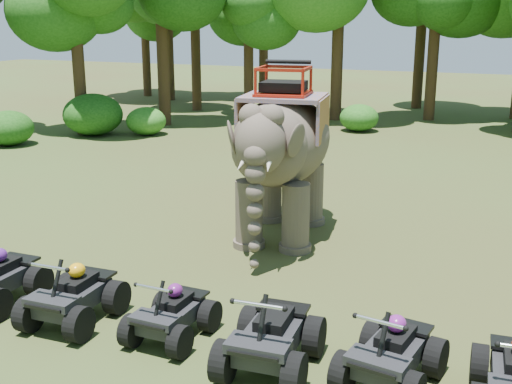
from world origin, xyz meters
TOP-DOWN VIEW (x-y plane):
  - ground at (0.00, 0.00)m, footprint 110.00×110.00m
  - elephant at (-0.60, 4.21)m, footprint 2.91×5.23m
  - atv_1 at (-2.27, -1.61)m, footprint 1.32×1.77m
  - atv_2 at (-0.39, -1.47)m, footprint 1.15×1.56m
  - atv_3 at (1.47, -1.69)m, footprint 1.45×1.90m
  - atv_4 at (3.23, -1.41)m, footprint 1.49×1.87m
  - tree_0 at (0.00, 24.31)m, footprint 6.20×6.20m
  - tree_25 at (-14.02, 13.91)m, footprint 5.63×5.63m
  - tree_26 at (-11.84, 17.58)m, footprint 6.66×6.66m
  - tree_27 at (-8.99, 21.43)m, footprint 4.92×4.92m
  - tree_28 at (-4.50, 22.46)m, footprint 6.70×6.70m
  - tree_30 at (-11.61, 29.87)m, footprint 6.91×6.91m
  - tree_32 at (-16.64, 26.29)m, footprint 7.00×7.00m
  - tree_37 at (-1.35, 28.58)m, footprint 6.78×6.78m
  - tree_38 at (-19.21, 27.64)m, footprint 5.76×5.76m
  - tree_42 at (-12.82, 22.77)m, footprint 5.45×5.45m

SIDE VIEW (x-z plane):
  - ground at x=0.00m, z-range 0.00..0.00m
  - atv_2 at x=-0.39m, z-range 0.00..1.14m
  - atv_4 at x=3.23m, z-range 0.00..1.26m
  - atv_1 at x=-2.27m, z-range 0.00..1.28m
  - atv_3 at x=1.47m, z-range 0.00..1.35m
  - elephant at x=-0.60m, z-range 0.00..4.17m
  - tree_27 at x=-8.99m, z-range 0.00..7.03m
  - tree_42 at x=-12.82m, z-range 0.00..7.79m
  - tree_25 at x=-14.02m, z-range 0.00..8.04m
  - tree_38 at x=-19.21m, z-range 0.00..8.23m
  - tree_0 at x=0.00m, z-range 0.00..8.85m
  - tree_26 at x=-11.84m, z-range 0.00..9.51m
  - tree_28 at x=-4.50m, z-range 0.00..9.57m
  - tree_37 at x=-1.35m, z-range 0.00..9.68m
  - tree_30 at x=-11.61m, z-range 0.00..9.87m
  - tree_32 at x=-16.64m, z-range 0.00..10.00m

